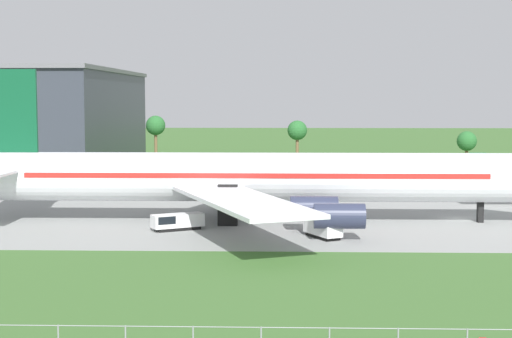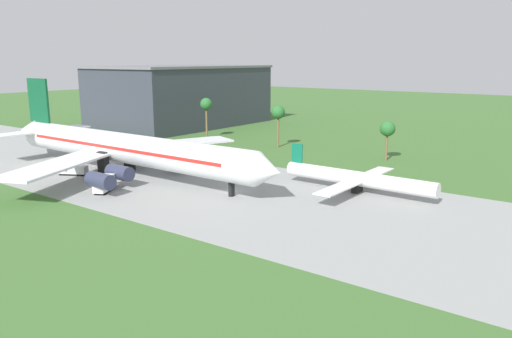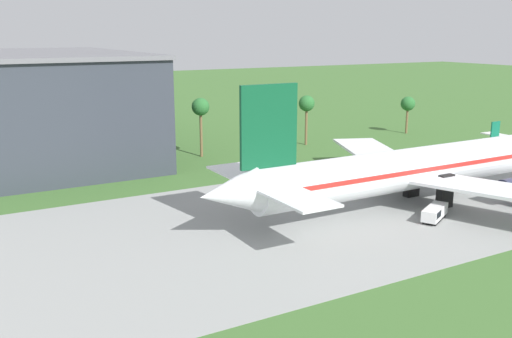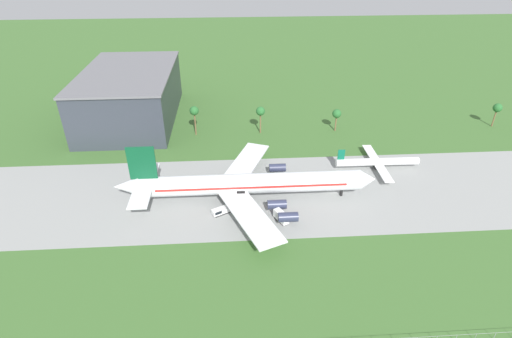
# 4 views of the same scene
# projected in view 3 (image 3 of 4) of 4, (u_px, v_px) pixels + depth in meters

# --- Properties ---
(jet_airliner) EXTENTS (78.87, 57.22, 19.01)m
(jet_airliner) POSITION_uv_depth(u_px,v_px,m) (439.00, 165.00, 86.34)
(jet_airliner) COLOR white
(jet_airliner) RESTS_ON ground_plane
(fuel_truck) EXTENTS (6.30, 4.62, 1.92)m
(fuel_truck) POSITION_uv_depth(u_px,v_px,m) (434.00, 213.00, 77.72)
(fuel_truck) COLOR black
(fuel_truck) RESTS_ON ground_plane
(terminal_building) EXTENTS (36.72, 61.20, 21.22)m
(terminal_building) POSITION_uv_depth(u_px,v_px,m) (39.00, 104.00, 117.53)
(terminal_building) COLOR #333842
(terminal_building) RESTS_ON ground_plane
(palm_tree_row) EXTENTS (127.58, 3.60, 12.16)m
(palm_tree_row) POSITION_uv_depth(u_px,v_px,m) (392.00, 100.00, 140.65)
(palm_tree_row) COLOR brown
(palm_tree_row) RESTS_ON ground_plane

